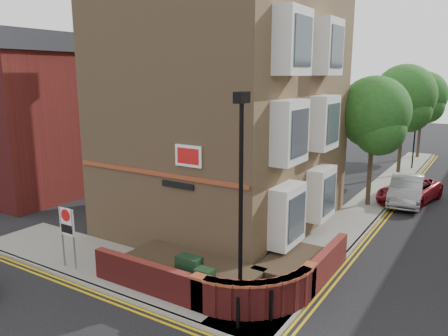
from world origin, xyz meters
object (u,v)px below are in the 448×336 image
utility_cabinet_large (189,274)px  silver_car_near (406,190)px  zone_sign (67,227)px  lamppost (241,204)px

utility_cabinet_large → silver_car_near: silver_car_near is taller
zone_sign → silver_car_near: bearing=60.5°
utility_cabinet_large → zone_sign: zone_sign is taller
zone_sign → lamppost: bearing=6.1°
lamppost → utility_cabinet_large: lamppost is taller
utility_cabinet_large → silver_car_near: (3.90, 14.41, 0.03)m
utility_cabinet_large → silver_car_near: 14.93m
lamppost → silver_car_near: size_ratio=1.38×
zone_sign → silver_car_near: zone_sign is taller
zone_sign → utility_cabinet_large: bearing=9.7°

